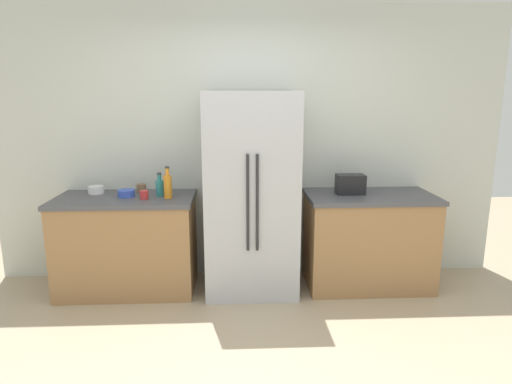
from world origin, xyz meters
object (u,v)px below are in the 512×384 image
object	(u,v)px
bottle_b	(168,186)
bowl_a	(126,193)
cup_a	(144,195)
cup_b	(141,188)
toaster	(350,184)
bottle_a	(160,187)
bowl_b	(96,190)
refrigerator	(251,194)

from	to	relation	value
bottle_b	bowl_a	size ratio (longest dim) A/B	1.89
cup_a	cup_b	bearing A→B (deg)	106.21
toaster	bowl_a	xyz separation A→B (m)	(-2.07, -0.02, -0.06)
cup_a	bottle_a	bearing A→B (deg)	44.37
toaster	cup_a	xyz separation A→B (m)	(-1.89, -0.12, -0.05)
toaster	bowl_b	size ratio (longest dim) A/B	1.81
bottle_b	bowl_b	world-z (taller)	bottle_b
cup_a	bowl_b	xyz separation A→B (m)	(-0.50, 0.24, -0.00)
bowl_a	bottle_b	bearing A→B (deg)	-11.37
toaster	bowl_a	bearing A→B (deg)	-179.47
cup_b	cup_a	bearing A→B (deg)	-73.79
bottle_b	cup_a	bearing A→B (deg)	-175.30
refrigerator	cup_a	world-z (taller)	refrigerator
refrigerator	bowl_b	size ratio (longest dim) A/B	12.74
cup_a	bottle_b	bearing A→B (deg)	4.70
refrigerator	bottle_b	size ratio (longest dim) A/B	6.37
bottle_b	cup_b	xyz separation A→B (m)	(-0.29, 0.26, -0.07)
cup_a	bowl_a	bearing A→B (deg)	151.99
toaster	cup_a	bearing A→B (deg)	-176.52
toaster	cup_a	world-z (taller)	toaster
refrigerator	cup_a	xyz separation A→B (m)	(-0.96, -0.05, 0.02)
refrigerator	toaster	distance (m)	0.94
cup_a	bowl_a	size ratio (longest dim) A/B	0.50
bottle_a	bowl_b	xyz separation A→B (m)	(-0.62, 0.12, -0.05)
toaster	cup_b	distance (m)	1.98
bottle_a	toaster	bearing A→B (deg)	-0.11
refrigerator	bottle_a	xyz separation A→B (m)	(-0.84, 0.06, 0.06)
cup_a	bowl_a	xyz separation A→B (m)	(-0.18, 0.10, -0.01)
toaster	bowl_b	bearing A→B (deg)	176.93
refrigerator	bottle_a	bearing A→B (deg)	175.56
toaster	bowl_a	size ratio (longest dim) A/B	1.71
bowl_b	cup_a	bearing A→B (deg)	-26.12
refrigerator	bottle_b	distance (m)	0.75
bowl_b	bottle_a	bearing A→B (deg)	-11.42
refrigerator	cup_b	distance (m)	1.06
refrigerator	cup_a	size ratio (longest dim) A/B	24.07
bottle_a	cup_b	distance (m)	0.26
bottle_a	bowl_b	world-z (taller)	bottle_a
toaster	cup_a	distance (m)	1.90
bottle_a	cup_b	xyz separation A→B (m)	(-0.20, 0.16, -0.04)
refrigerator	cup_b	world-z (taller)	refrigerator
bottle_a	cup_b	world-z (taller)	bottle_a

